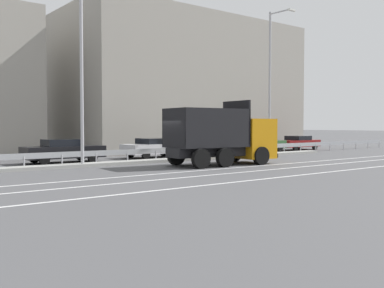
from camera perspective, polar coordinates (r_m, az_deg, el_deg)
ground_plane at (r=24.94m, az=-1.37°, el=-2.81°), size 320.00×320.00×0.00m
lane_strip_0 at (r=24.35m, az=6.45°, el=-2.94°), size 56.74×0.16×0.01m
lane_strip_1 at (r=23.08m, az=9.67°, el=-3.25°), size 56.74×0.16×0.01m
lane_strip_2 at (r=21.48m, az=14.63°, el=-3.72°), size 56.74×0.16×0.01m
median_island at (r=27.36m, az=-5.08°, el=-2.16°), size 31.20×1.10×0.18m
median_guardrail at (r=28.32m, az=-6.38°, el=-1.04°), size 56.74×0.09×0.78m
dump_truck at (r=26.12m, az=5.18°, el=0.39°), size 6.66×3.20×3.68m
median_road_sign at (r=31.86m, az=6.02°, el=0.50°), size 0.70×0.16×2.33m
street_lamp_1 at (r=25.03m, az=-13.72°, el=8.88°), size 0.71×1.83×9.35m
street_lamp_2 at (r=34.36m, az=10.02°, el=8.33°), size 0.71×2.15×10.69m
parked_car_3 at (r=28.08m, az=-16.04°, el=-0.81°), size 4.78×1.92×1.42m
parked_car_4 at (r=31.47m, az=-4.75°, el=-0.43°), size 4.75×2.21×1.35m
parked_car_5 at (r=34.61m, az=2.64°, el=-0.12°), size 4.44×2.09×1.45m
parked_car_6 at (r=37.90m, az=8.72°, el=0.09°), size 4.61×2.06×1.49m
parked_car_7 at (r=42.15m, az=13.24°, el=0.19°), size 4.73×2.10×1.29m
background_building_1 at (r=44.58m, az=-2.06°, el=7.30°), size 22.72×13.33×12.14m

